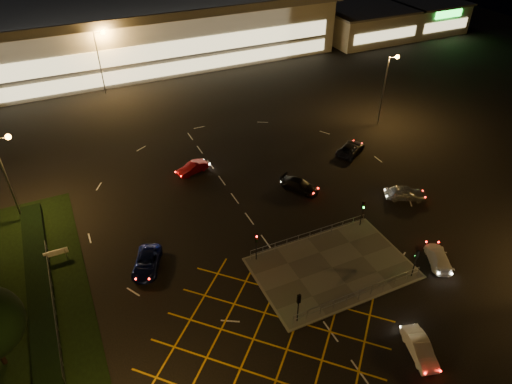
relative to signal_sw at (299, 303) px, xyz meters
name	(u,v)px	position (x,y,z in m)	size (l,w,h in m)	color
ground	(303,261)	(4.00, 5.99, -2.37)	(180.00, 180.00, 0.00)	black
pedestrian_island	(332,268)	(6.00, 3.99, -2.31)	(14.00, 9.00, 0.12)	#4C4944
hedge	(40,292)	(-19.00, 11.99, -1.87)	(2.00, 26.00, 1.00)	black
supermarket	(141,30)	(4.00, 67.95, 2.95)	(72.00, 26.50, 10.50)	beige
retail_unit_a	(365,23)	(50.00, 59.97, 0.85)	(18.80, 14.80, 6.35)	beige
retail_unit_b	(424,15)	(66.00, 59.95, 0.85)	(14.80, 14.80, 6.35)	beige
streetlight_nw	(8,167)	(-19.56, 23.99, 4.20)	(1.78, 0.56, 10.03)	slate
streetlight_ne	(388,81)	(28.44, 25.99, 4.20)	(1.78, 0.56, 10.03)	slate
streetlight_far_left	(101,54)	(-5.56, 53.99, 4.20)	(1.78, 0.56, 10.03)	slate
streetlight_far_right	(313,20)	(34.44, 55.99, 4.20)	(1.78, 0.56, 10.03)	slate
signal_sw	(299,303)	(0.00, 0.00, 0.00)	(0.28, 0.30, 3.15)	black
signal_se	(416,258)	(12.00, 0.00, 0.00)	(0.28, 0.30, 3.15)	black
signal_nw	(256,242)	(0.00, 7.99, 0.00)	(0.28, 0.30, 3.15)	black
signal_ne	(363,208)	(12.00, 7.99, 0.00)	(0.28, 0.30, 3.15)	black
car_queue_white	(420,348)	(7.05, -6.61, -1.69)	(1.42, 4.08, 1.35)	white
car_left_blue	(147,263)	(-9.68, 11.41, -1.70)	(2.21, 4.79, 1.33)	#0C144B
car_far_dkgrey	(299,185)	(9.44, 16.36, -1.70)	(1.87, 4.60, 1.33)	black
car_right_silver	(405,193)	(19.42, 9.90, -1.60)	(1.80, 4.47, 1.52)	silver
car_circ_red	(193,168)	(-0.58, 25.11, -1.71)	(1.39, 4.00, 1.32)	maroon
car_east_grey	(351,149)	(19.60, 20.79, -1.68)	(2.29, 4.96, 1.38)	black
car_approach_white	(438,257)	(15.50, 0.43, -1.74)	(1.75, 4.31, 1.25)	silver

